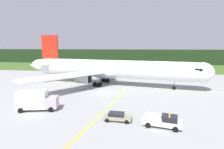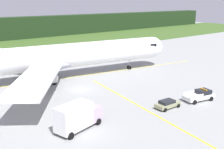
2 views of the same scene
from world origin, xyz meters
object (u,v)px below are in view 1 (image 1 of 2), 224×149
(staff_car, at_px, (117,116))
(apron_cone, at_px, (172,118))
(ops_pickup_truck, at_px, (164,121))
(catering_truck, at_px, (36,100))
(airliner, at_px, (109,69))

(staff_car, bearing_deg, apron_cone, 9.84)
(ops_pickup_truck, distance_m, catering_truck, 22.16)
(apron_cone, bearing_deg, staff_car, -170.16)
(catering_truck, bearing_deg, staff_car, -9.50)
(ops_pickup_truck, bearing_deg, catering_truck, 170.39)
(airliner, bearing_deg, staff_car, -78.11)
(staff_car, height_order, apron_cone, staff_car)
(airliner, distance_m, apron_cone, 28.26)
(catering_truck, relative_size, staff_car, 1.66)
(ops_pickup_truck, relative_size, staff_car, 1.32)
(catering_truck, bearing_deg, airliner, 67.52)
(airliner, height_order, catering_truck, airliner)
(airliner, xyz_separation_m, ops_pickup_truck, (12.25, -26.84, -3.88))
(ops_pickup_truck, height_order, staff_car, ops_pickup_truck)
(ops_pickup_truck, relative_size, apron_cone, 8.71)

